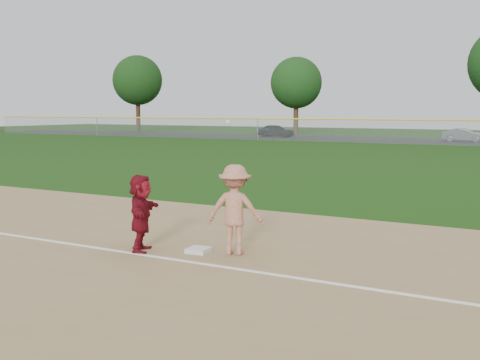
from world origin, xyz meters
The scene contains 9 objects.
ground centered at (0.00, 0.00, 0.00)m, with size 160.00×160.00×0.00m, color #163C0B.
foul_line centered at (0.00, -0.80, 0.03)m, with size 60.00×0.10×0.01m, color white.
first_base centered at (-0.04, -0.10, 0.07)m, with size 0.41×0.41×0.09m, color silver.
base_runner centered at (-1.09, -0.56, 0.79)m, with size 1.42×0.45×1.54m, color maroon.
car_left centered at (-21.16, 46.17, 0.67)m, with size 1.56×3.87×1.32m, color black.
car_mid centered at (-2.60, 45.80, 0.61)m, with size 1.26×3.62×1.19m, color #56585D.
first_base_play centered at (0.66, 0.15, 0.90)m, with size 1.28×0.98×2.61m.
tree_0 centered at (-44.00, 52.00, 6.59)m, with size 6.40×6.40×9.81m.
tree_1 centered at (-22.00, 53.00, 5.83)m, with size 5.80×5.80×8.75m.
Camera 1 is at (6.41, -9.77, 2.82)m, focal length 45.00 mm.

